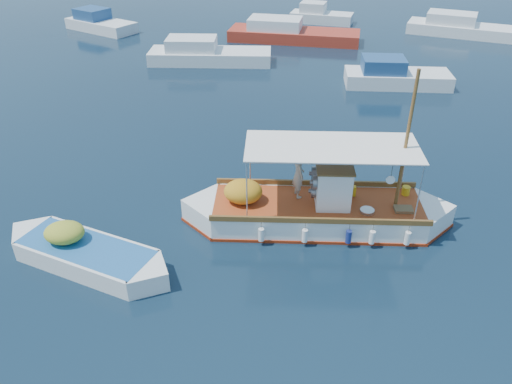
{
  "coord_description": "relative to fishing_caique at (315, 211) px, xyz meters",
  "views": [
    {
      "loc": [
        -0.97,
        -13.3,
        9.93
      ],
      "look_at": [
        -1.51,
        0.0,
        1.69
      ],
      "focal_mm": 35.0,
      "sensor_mm": 36.0,
      "label": 1
    }
  ],
  "objects": [
    {
      "name": "bg_boat_far_n",
      "position": [
        2.17,
        29.32,
        -0.01
      ],
      "size": [
        5.41,
        3.23,
        1.8
      ],
      "rotation": [
        0.0,
        0.0,
        -0.26
      ],
      "color": "silver",
      "rests_on": "ground"
    },
    {
      "name": "ground",
      "position": [
        -0.48,
        -0.79,
        -0.5
      ],
      "size": [
        160.0,
        160.0,
        0.0
      ],
      "primitive_type": "plane",
      "color": "black",
      "rests_on": "ground"
    },
    {
      "name": "dinghy",
      "position": [
        -7.11,
        -2.41,
        -0.2
      ],
      "size": [
        5.47,
        3.17,
        1.44
      ],
      "rotation": [
        0.0,
        0.0,
        -0.39
      ],
      "color": "white",
      "rests_on": "ground"
    },
    {
      "name": "fishing_caique",
      "position": [
        0.0,
        0.0,
        0.0
      ],
      "size": [
        9.25,
        2.6,
        5.64
      ],
      "rotation": [
        0.0,
        0.0,
        0.0
      ],
      "color": "white",
      "rests_on": "ground"
    },
    {
      "name": "bg_boat_ne",
      "position": [
        5.38,
        14.03,
        -0.01
      ],
      "size": [
        5.98,
        2.4,
        1.8
      ],
      "rotation": [
        0.0,
        0.0,
        -0.03
      ],
      "color": "silver",
      "rests_on": "ground"
    },
    {
      "name": "bg_boat_far_w",
      "position": [
        -15.47,
        25.97,
        -0.01
      ],
      "size": [
        6.24,
        5.04,
        1.8
      ],
      "rotation": [
        0.0,
        0.0,
        -0.55
      ],
      "color": "silver",
      "rests_on": "ground"
    },
    {
      "name": "bg_boat_n",
      "position": [
        -0.44,
        23.46,
        -0.01
      ],
      "size": [
        9.85,
        4.28,
        1.8
      ],
      "rotation": [
        0.0,
        0.0,
        -0.16
      ],
      "color": "#A72D1B",
      "rests_on": "ground"
    },
    {
      "name": "bg_boat_nw",
      "position": [
        -5.95,
        17.91,
        -0.01
      ],
      "size": [
        7.83,
        2.43,
        1.8
      ],
      "rotation": [
        0.0,
        0.0,
        0.0
      ],
      "color": "silver",
      "rests_on": "ground"
    },
    {
      "name": "bg_boat_e",
      "position": [
        12.92,
        25.53,
        -0.01
      ],
      "size": [
        9.17,
        5.64,
        1.8
      ],
      "rotation": [
        0.0,
        0.0,
        -0.37
      ],
      "color": "silver",
      "rests_on": "ground"
    }
  ]
}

